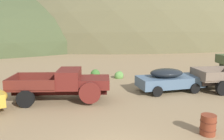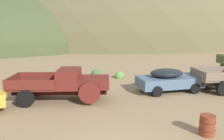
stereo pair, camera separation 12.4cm
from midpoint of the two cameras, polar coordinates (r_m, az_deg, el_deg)
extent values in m
ellipsoid|color=brown|center=(72.35, 8.13, 7.48)|extent=(96.29, 68.82, 48.93)
cube|color=black|center=(13.84, -12.47, -4.85)|extent=(5.46, 2.73, 0.36)
cube|color=maroon|center=(13.49, -4.15, -3.04)|extent=(2.20, 2.23, 0.55)
cube|color=#B7B2A8|center=(13.48, -0.73, -3.14)|extent=(0.48, 1.17, 0.44)
cylinder|color=maroon|center=(12.59, -5.39, -5.77)|extent=(1.19, 0.57, 1.20)
cylinder|color=maroon|center=(14.60, -4.84, -3.39)|extent=(1.19, 0.57, 1.20)
cube|color=maroon|center=(13.58, -10.46, -2.01)|extent=(1.86, 2.33, 1.05)
cube|color=black|center=(13.46, -8.10, -1.14)|extent=(0.61, 1.64, 0.59)
cube|color=maroon|center=(14.14, -18.46, -3.82)|extent=(3.29, 2.90, 0.12)
cube|color=maroon|center=(13.09, -19.88, -3.58)|extent=(2.63, 1.00, 0.55)
cube|color=maroon|center=(15.05, -17.39, -1.57)|extent=(2.63, 1.00, 0.55)
cube|color=maroon|center=(14.50, -23.53, -2.45)|extent=(0.79, 2.03, 0.55)
cylinder|color=black|center=(14.72, -4.81, -4.39)|extent=(1.00, 0.58, 0.96)
cylinder|color=black|center=(13.32, -20.66, -6.76)|extent=(1.00, 0.58, 0.96)
cylinder|color=black|center=(15.33, -18.01, -4.28)|extent=(1.00, 0.58, 0.96)
cube|color=slate|center=(15.91, 14.50, -2.80)|extent=(4.53, 2.35, 0.68)
ellipsoid|color=black|center=(15.66, 13.77, -0.73)|extent=(2.43, 1.89, 0.57)
ellipsoid|color=slate|center=(16.91, 20.34, -2.09)|extent=(1.12, 1.60, 0.61)
cylinder|color=black|center=(15.92, 20.33, -4.39)|extent=(0.70, 0.28, 0.68)
cylinder|color=black|center=(17.44, 16.87, -2.87)|extent=(0.70, 0.28, 0.68)
cylinder|color=black|center=(14.59, 11.53, -5.30)|extent=(0.70, 0.28, 0.68)
cylinder|color=black|center=(16.23, 8.67, -3.53)|extent=(0.70, 0.28, 0.68)
cube|color=#746354|center=(17.07, 25.26, -1.82)|extent=(3.39, 2.67, 0.12)
cube|color=#746354|center=(17.85, 23.60, -0.06)|extent=(2.94, 0.79, 0.55)
cube|color=#746354|center=(16.27, 21.08, -0.88)|extent=(0.57, 2.00, 0.55)
cylinder|color=black|center=(16.17, 26.39, -4.12)|extent=(1.00, 0.49, 0.96)
cylinder|color=black|center=(17.91, 22.66, -2.43)|extent=(1.00, 0.49, 0.96)
cube|color=#495735|center=(23.79, 26.15, 2.48)|extent=(0.64, 1.93, 0.70)
cylinder|color=brown|center=(10.27, 23.10, -12.62)|extent=(0.61, 0.61, 0.85)
torus|color=#552315|center=(10.21, 23.17, -11.74)|extent=(0.65, 0.65, 0.03)
torus|color=#552315|center=(10.34, 23.03, -13.48)|extent=(0.65, 0.65, 0.03)
ellipsoid|color=#5B8E42|center=(19.29, 2.31, -1.64)|extent=(0.54, 0.49, 0.56)
ellipsoid|color=#5B8E42|center=(19.39, 2.16, -1.41)|extent=(0.72, 0.64, 0.76)
ellipsoid|color=#5B8E42|center=(19.28, 1.90, -1.50)|extent=(0.67, 0.61, 0.73)
ellipsoid|color=#3D702D|center=(19.82, -4.05, -1.38)|extent=(0.66, 0.59, 0.48)
ellipsoid|color=#3D702D|center=(19.79, -3.91, -1.08)|extent=(0.82, 0.74, 0.87)
ellipsoid|color=#3D702D|center=(19.36, 21.78, -2.10)|extent=(1.22, 1.10, 0.90)
ellipsoid|color=#3D702D|center=(19.22, 22.08, -2.28)|extent=(1.02, 0.92, 0.82)
ellipsoid|color=#3D702D|center=(19.57, 22.18, -2.05)|extent=(1.03, 0.92, 0.84)
camera|label=1|loc=(0.06, -89.76, 0.05)|focal=36.45mm
camera|label=2|loc=(0.06, 90.24, -0.05)|focal=36.45mm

